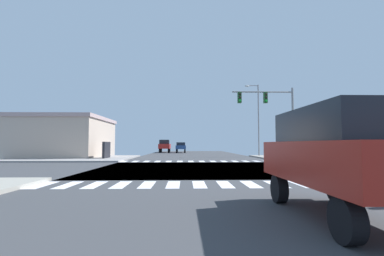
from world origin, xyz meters
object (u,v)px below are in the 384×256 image
street_lamp (257,114)px  sedan_farside_2 (181,147)px  suv_leading_1 (339,152)px  traffic_signal_mast (270,107)px  pickup_crossing_1 (165,146)px  bank_building (36,137)px

street_lamp → sedan_farside_2: (-9.71, 16.44, -4.21)m
suv_leading_1 → street_lamp: bearing=78.8°
traffic_signal_mast → pickup_crossing_1: 29.01m
sedan_farside_2 → suv_leading_1: 45.45m
street_lamp → sedan_farside_2: street_lamp is taller
pickup_crossing_1 → suv_leading_1: size_ratio=1.11×
street_lamp → sedan_farside_2: bearing=120.6°
street_lamp → sedan_farside_2: size_ratio=2.10×
suv_leading_1 → sedan_farside_2: bearing=95.0°
traffic_signal_mast → street_lamp: size_ratio=0.76×
bank_building → pickup_crossing_1: bearing=53.6°
traffic_signal_mast → pickup_crossing_1: bearing=113.8°
sedan_farside_2 → suv_leading_1: bearing=95.0°
traffic_signal_mast → pickup_crossing_1: (-11.63, 26.32, -3.73)m
bank_building → suv_leading_1: bearing=-52.9°
sedan_farside_2 → suv_leading_1: size_ratio=0.93×
sedan_farside_2 → bank_building: bearing=46.7°
pickup_crossing_1 → street_lamp: bearing=126.2°
street_lamp → suv_leading_1: (-5.71, -28.83, -3.93)m
street_lamp → bank_building: (-26.49, -1.35, -2.96)m
sedan_farside_2 → traffic_signal_mast: bearing=108.7°
traffic_signal_mast → sedan_farside_2: size_ratio=1.59×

